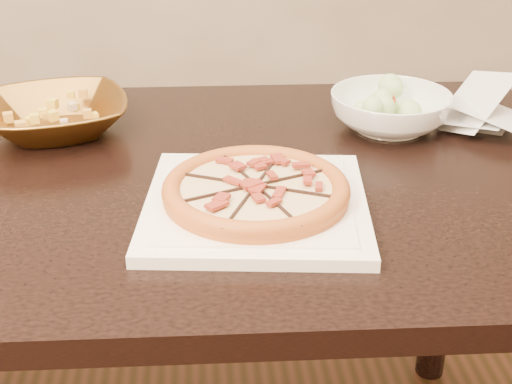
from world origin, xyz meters
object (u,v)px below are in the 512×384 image
pizza (256,190)px  bronze_bowl (56,116)px  dining_table (201,231)px  salad_bowl (390,111)px  plate (256,204)px

pizza → bronze_bowl: size_ratio=1.04×
pizza → dining_table: bearing=119.5°
salad_bowl → plate: bearing=-132.8°
salad_bowl → dining_table: bearing=-157.0°
dining_table → bronze_bowl: bronze_bowl is taller
plate → salad_bowl: 0.39m
dining_table → salad_bowl: (0.35, 0.15, 0.15)m
pizza → salad_bowl: (0.27, 0.29, -0.00)m
dining_table → salad_bowl: salad_bowl is taller
plate → salad_bowl: (0.27, 0.29, 0.02)m
dining_table → plate: size_ratio=3.81×
dining_table → pizza: (0.08, -0.14, 0.15)m
plate → salad_bowl: salad_bowl is taller
dining_table → plate: 0.20m
dining_table → salad_bowl: bearing=23.0°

